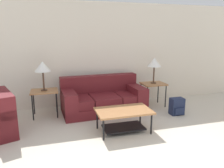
# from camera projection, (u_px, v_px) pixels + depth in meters

# --- Properties ---
(wall_back) EXTENTS (8.91, 0.06, 2.60)m
(wall_back) POSITION_uv_depth(u_px,v_px,m) (98.00, 55.00, 5.60)
(wall_back) COLOR silver
(wall_back) RESTS_ON ground_plane
(couch) EXTENTS (1.97, 1.07, 0.82)m
(couch) POSITION_uv_depth(u_px,v_px,m) (103.00, 99.00, 5.25)
(couch) COLOR maroon
(couch) RESTS_ON ground_plane
(coffee_table) EXTENTS (1.03, 0.63, 0.43)m
(coffee_table) POSITION_uv_depth(u_px,v_px,m) (124.00, 116.00, 4.11)
(coffee_table) COLOR #A87042
(coffee_table) RESTS_ON ground_plane
(side_table_left) EXTENTS (0.59, 0.48, 0.59)m
(side_table_left) POSITION_uv_depth(u_px,v_px,m) (44.00, 93.00, 4.85)
(side_table_left) COLOR #A87042
(side_table_left) RESTS_ON ground_plane
(side_table_right) EXTENTS (0.59, 0.48, 0.59)m
(side_table_right) POSITION_uv_depth(u_px,v_px,m) (153.00, 86.00, 5.57)
(side_table_right) COLOR #A87042
(side_table_right) RESTS_ON ground_plane
(table_lamp_left) EXTENTS (0.35, 0.35, 0.65)m
(table_lamp_left) POSITION_uv_depth(u_px,v_px,m) (43.00, 67.00, 4.72)
(table_lamp_left) COLOR #472D1E
(table_lamp_left) RESTS_ON side_table_left
(table_lamp_right) EXTENTS (0.35, 0.35, 0.65)m
(table_lamp_right) POSITION_uv_depth(u_px,v_px,m) (154.00, 63.00, 5.44)
(table_lamp_right) COLOR #472D1E
(table_lamp_right) RESTS_ON side_table_right
(backpack) EXTENTS (0.31, 0.28, 0.38)m
(backpack) POSITION_uv_depth(u_px,v_px,m) (177.00, 107.00, 5.02)
(backpack) COLOR #1E2847
(backpack) RESTS_ON ground_plane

